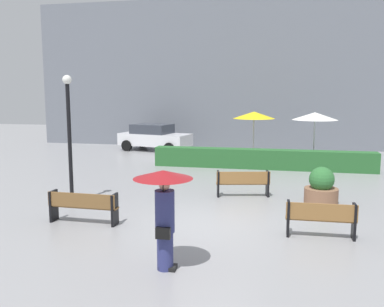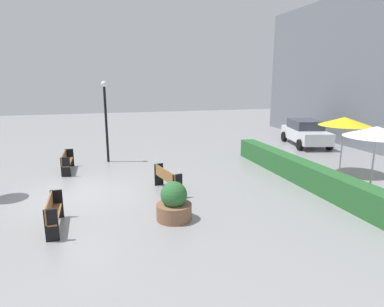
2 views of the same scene
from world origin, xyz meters
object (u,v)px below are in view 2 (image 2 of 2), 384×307
(bench_near_right, at_px, (53,211))
(parked_car, at_px, (305,132))
(patio_umbrella_yellow, at_px, (344,121))
(bench_mid_center, at_px, (167,178))
(patio_umbrella_white, at_px, (377,132))
(bench_near_left, at_px, (67,160))
(lamp_post, at_px, (106,113))
(planter_pot, at_px, (174,204))

(bench_near_right, bearing_deg, parked_car, 121.25)
(patio_umbrella_yellow, xyz_separation_m, parked_car, (-6.00, 2.42, -1.48))
(bench_mid_center, relative_size, patio_umbrella_white, 0.71)
(bench_near_right, distance_m, parked_car, 16.04)
(bench_near_left, bearing_deg, lamp_post, 125.18)
(bench_near_right, distance_m, planter_pot, 3.33)
(bench_mid_center, distance_m, parked_car, 11.84)
(parked_car, bearing_deg, lamp_post, -85.27)
(bench_mid_center, bearing_deg, bench_near_right, -59.04)
(lamp_post, distance_m, patio_umbrella_yellow, 10.84)
(planter_pot, relative_size, parked_car, 0.26)
(patio_umbrella_white, bearing_deg, parked_car, 157.86)
(lamp_post, bearing_deg, parked_car, 94.73)
(patio_umbrella_white, bearing_deg, bench_near_left, -122.71)
(bench_near_right, height_order, patio_umbrella_yellow, patio_umbrella_yellow)
(lamp_post, height_order, patio_umbrella_yellow, lamp_post)
(lamp_post, height_order, patio_umbrella_white, lamp_post)
(lamp_post, bearing_deg, bench_mid_center, 20.37)
(bench_near_left, height_order, planter_pot, planter_pot)
(planter_pot, xyz_separation_m, lamp_post, (-7.63, -1.63, 1.93))
(lamp_post, xyz_separation_m, parked_car, (-1.00, 12.03, -1.61))
(bench_mid_center, xyz_separation_m, planter_pot, (2.47, -0.29, -0.02))
(bench_near_right, relative_size, bench_near_left, 0.87)
(bench_near_left, distance_m, parked_car, 14.05)
(planter_pot, xyz_separation_m, patio_umbrella_yellow, (-2.63, 7.99, 1.81))
(patio_umbrella_yellow, bearing_deg, bench_near_left, -107.98)
(bench_mid_center, bearing_deg, lamp_post, -159.63)
(planter_pot, bearing_deg, lamp_post, -167.96)
(bench_near_right, relative_size, patio_umbrella_white, 0.65)
(bench_near_right, height_order, bench_near_left, bench_near_right)
(planter_pot, distance_m, patio_umbrella_yellow, 8.60)
(patio_umbrella_yellow, distance_m, patio_umbrella_white, 3.11)
(bench_mid_center, relative_size, bench_near_left, 0.95)
(bench_near_left, height_order, lamp_post, lamp_post)
(bench_near_right, relative_size, lamp_post, 0.41)
(bench_mid_center, xyz_separation_m, lamp_post, (-5.17, -1.92, 1.91))
(bench_near_left, bearing_deg, parked_car, 99.37)
(bench_near_right, bearing_deg, bench_near_left, -178.62)
(patio_umbrella_yellow, bearing_deg, parked_car, 158.07)
(bench_near_right, bearing_deg, bench_mid_center, 120.96)
(bench_near_right, xyz_separation_m, patio_umbrella_yellow, (-2.32, 11.30, 1.79))
(bench_near_left, relative_size, planter_pot, 1.64)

